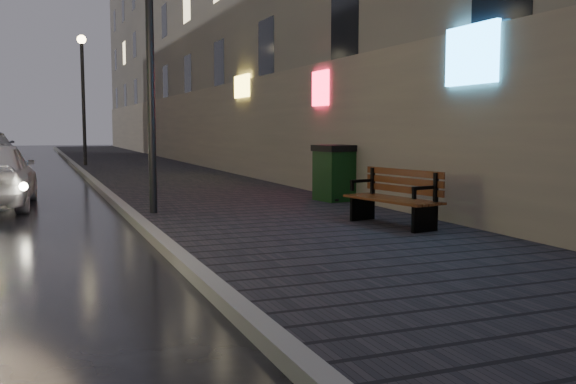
# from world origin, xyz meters

# --- Properties ---
(ground) EXTENTS (120.00, 120.00, 0.00)m
(ground) POSITION_xyz_m (0.00, 0.00, 0.00)
(ground) COLOR black
(ground) RESTS_ON ground
(sidewalk) EXTENTS (4.60, 58.00, 0.15)m
(sidewalk) POSITION_xyz_m (3.90, 21.00, 0.07)
(sidewalk) COLOR black
(sidewalk) RESTS_ON ground
(curb) EXTENTS (0.20, 58.00, 0.15)m
(curb) POSITION_xyz_m (1.50, 21.00, 0.07)
(curb) COLOR slate
(curb) RESTS_ON ground
(building_near) EXTENTS (1.80, 50.00, 13.00)m
(building_near) POSITION_xyz_m (7.10, 25.00, 6.50)
(building_near) COLOR #605B54
(building_near) RESTS_ON ground
(lamp_near) EXTENTS (0.36, 0.36, 5.28)m
(lamp_near) POSITION_xyz_m (1.85, 6.00, 3.49)
(lamp_near) COLOR black
(lamp_near) RESTS_ON sidewalk
(lamp_far) EXTENTS (0.36, 0.36, 5.28)m
(lamp_far) POSITION_xyz_m (1.85, 22.00, 3.49)
(lamp_far) COLOR black
(lamp_far) RESTS_ON sidewalk
(bench) EXTENTS (0.92, 1.83, 0.89)m
(bench) POSITION_xyz_m (5.15, 3.07, 0.60)
(bench) COLOR black
(bench) RESTS_ON sidewalk
(trash_bin) EXTENTS (0.89, 0.89, 1.18)m
(trash_bin) POSITION_xyz_m (5.80, 6.56, 0.75)
(trash_bin) COLOR black
(trash_bin) RESTS_ON sidewalk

